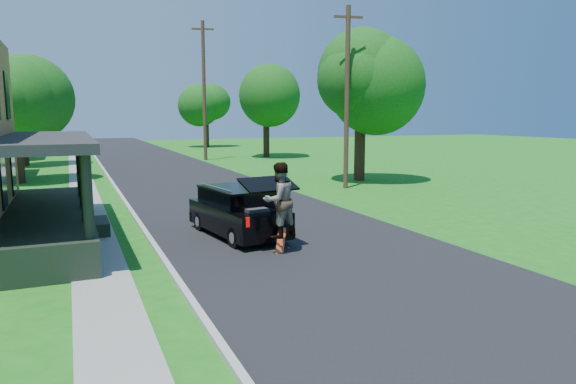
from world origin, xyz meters
name	(u,v)px	position (x,y,z in m)	size (l,w,h in m)	color
ground	(338,264)	(0.00, 0.00, 0.00)	(140.00, 140.00, 0.00)	#166614
street	(180,178)	(0.00, 20.00, 0.00)	(8.00, 120.00, 0.02)	black
curb	(110,181)	(-4.05, 20.00, 0.00)	(0.15, 120.00, 0.12)	#A7A7A2
sidewalk	(82,182)	(-5.60, 20.00, 0.00)	(1.30, 120.00, 0.03)	gray
black_suv	(238,211)	(-1.40, 3.92, 0.78)	(2.25, 4.56, 2.04)	black
skateboarder	(279,200)	(-1.00, 1.50, 1.48)	(1.17, 1.02, 2.04)	black
skateboard	(281,242)	(-0.87, 1.69, 0.26)	(0.53, 0.56, 0.77)	#B2350F
tree_left_mid	(13,94)	(-8.78, 20.91, 4.93)	(5.05, 4.91, 7.61)	black
tree_left_far	(20,90)	(-9.26, 31.95, 5.61)	(5.98, 6.11, 8.35)	black
tree_right_near	(360,79)	(9.34, 14.68, 5.81)	(6.35, 6.48, 8.74)	black
tree_right_mid	(266,90)	(10.44, 32.90, 6.05)	(6.86, 7.01, 9.16)	black
tree_right_far	(206,103)	(9.13, 49.65, 5.24)	(5.43, 5.27, 8.02)	black
utility_pole_near	(347,96)	(6.99, 12.00, 4.70)	(1.47, 0.43, 9.14)	#412A1E
utility_pole_far	(204,90)	(4.50, 31.69, 5.89)	(1.77, 0.60, 11.45)	#412A1E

